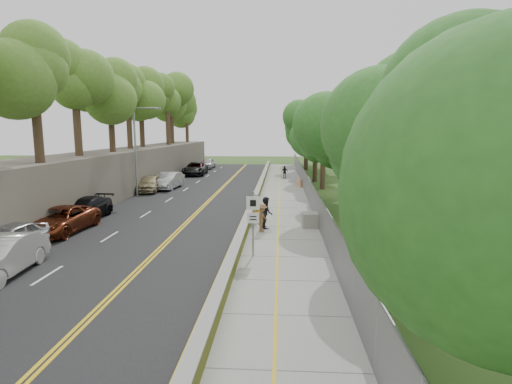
% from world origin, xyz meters
% --- Properties ---
extents(ground, '(140.00, 140.00, 0.00)m').
position_xyz_m(ground, '(0.00, 0.00, 0.00)').
color(ground, '#33511E').
rests_on(ground, ground).
extents(road, '(11.20, 66.00, 0.04)m').
position_xyz_m(road, '(-5.40, 15.00, 0.02)').
color(road, black).
rests_on(road, ground).
extents(sidewalk, '(4.20, 66.00, 0.05)m').
position_xyz_m(sidewalk, '(2.55, 15.00, 0.03)').
color(sidewalk, gray).
rests_on(sidewalk, ground).
extents(jersey_barrier, '(0.42, 66.00, 0.60)m').
position_xyz_m(jersey_barrier, '(0.25, 15.00, 0.30)').
color(jersey_barrier, '#C9D213').
rests_on(jersey_barrier, ground).
extents(rock_embankment, '(5.00, 66.00, 4.00)m').
position_xyz_m(rock_embankment, '(-13.50, 15.00, 2.00)').
color(rock_embankment, '#595147').
rests_on(rock_embankment, ground).
extents(chainlink_fence, '(0.04, 66.00, 2.00)m').
position_xyz_m(chainlink_fence, '(4.65, 15.00, 1.00)').
color(chainlink_fence, slate).
rests_on(chainlink_fence, ground).
extents(trees_embankment, '(6.40, 66.00, 13.00)m').
position_xyz_m(trees_embankment, '(-13.00, 15.00, 10.50)').
color(trees_embankment, '#5A892F').
rests_on(trees_embankment, rock_embankment).
extents(trees_fenceside, '(7.00, 66.00, 14.00)m').
position_xyz_m(trees_fenceside, '(7.00, 15.00, 7.00)').
color(trees_fenceside, '#3B802E').
rests_on(trees_fenceside, ground).
extents(streetlight, '(2.52, 0.22, 8.00)m').
position_xyz_m(streetlight, '(-10.46, 14.00, 4.64)').
color(streetlight, gray).
rests_on(streetlight, ground).
extents(signpost, '(0.62, 0.09, 3.10)m').
position_xyz_m(signpost, '(1.05, -3.02, 1.96)').
color(signpost, gray).
rests_on(signpost, sidewalk).
extents(construction_barrel, '(0.51, 0.51, 0.83)m').
position_xyz_m(construction_barrel, '(4.30, 20.26, 0.47)').
color(construction_barrel, '#F45C00').
rests_on(construction_barrel, sidewalk).
extents(concrete_block, '(1.36, 1.06, 0.86)m').
position_xyz_m(concrete_block, '(4.30, 3.00, 0.48)').
color(concrete_block, gray).
rests_on(concrete_block, sidewalk).
extents(car_0, '(2.08, 4.52, 1.50)m').
position_xyz_m(car_0, '(-10.60, -3.43, 0.79)').
color(car_0, '#A2A1A5').
rests_on(car_0, road).
extents(car_1, '(2.11, 5.01, 1.61)m').
position_xyz_m(car_1, '(-9.00, -6.20, 0.84)').
color(car_1, silver).
rests_on(car_1, road).
extents(car_2, '(2.71, 5.48, 1.49)m').
position_xyz_m(car_2, '(-10.36, 0.71, 0.79)').
color(car_2, maroon).
rests_on(car_2, road).
extents(car_3, '(2.20, 5.05, 1.44)m').
position_xyz_m(car_3, '(-10.60, 4.14, 0.76)').
color(car_3, black).
rests_on(car_3, road).
extents(car_4, '(2.29, 4.89, 1.62)m').
position_xyz_m(car_4, '(-10.29, 16.40, 0.85)').
color(car_4, tan).
rests_on(car_4, road).
extents(car_5, '(2.15, 5.13, 1.65)m').
position_xyz_m(car_5, '(-9.00, 18.39, 0.87)').
color(car_5, silver).
rests_on(car_5, road).
extents(car_6, '(3.10, 6.16, 1.67)m').
position_xyz_m(car_6, '(-9.00, 30.92, 0.88)').
color(car_6, black).
rests_on(car_6, road).
extents(car_7, '(2.40, 5.29, 1.50)m').
position_xyz_m(car_7, '(-9.00, 31.72, 0.79)').
color(car_7, maroon).
rests_on(car_7, road).
extents(car_8, '(1.96, 4.77, 1.62)m').
position_xyz_m(car_8, '(-9.00, 40.01, 0.85)').
color(car_8, '#BCBBBF').
rests_on(car_8, road).
extents(painter_0, '(0.64, 0.85, 1.58)m').
position_xyz_m(painter_0, '(0.75, 4.13, 0.84)').
color(painter_0, '#BC8A15').
rests_on(painter_0, sidewalk).
extents(painter_1, '(0.42, 0.63, 1.71)m').
position_xyz_m(painter_1, '(0.75, 5.16, 0.90)').
color(painter_1, beige).
rests_on(painter_1, sidewalk).
extents(painter_2, '(0.91, 1.07, 1.91)m').
position_xyz_m(painter_2, '(1.45, 2.52, 1.00)').
color(painter_2, black).
rests_on(painter_2, sidewalk).
extents(painter_3, '(1.00, 1.23, 1.67)m').
position_xyz_m(painter_3, '(1.25, 1.59, 0.88)').
color(painter_3, olive).
rests_on(painter_3, sidewalk).
extents(person_far, '(0.98, 0.64, 1.54)m').
position_xyz_m(person_far, '(2.80, 27.97, 0.82)').
color(person_far, black).
rests_on(person_far, sidewalk).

